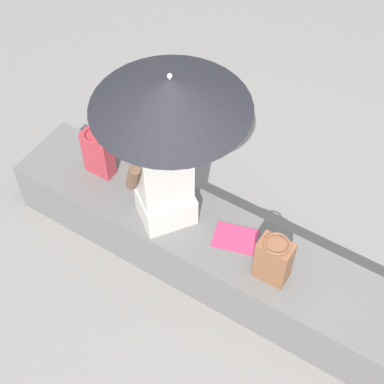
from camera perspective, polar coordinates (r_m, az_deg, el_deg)
name	(u,v)px	position (r m, az deg, el deg)	size (l,w,h in m)	color
ground_plane	(216,270)	(4.30, 2.27, -7.40)	(14.00, 14.00, 0.00)	gray
stone_bench	(217,253)	(4.12, 2.37, -5.83)	(3.07, 0.55, 0.43)	slate
person_seated	(165,178)	(3.73, -2.60, 1.34)	(0.44, 0.50, 0.90)	beige
parasol	(170,93)	(3.29, -2.06, 9.32)	(0.92, 0.92, 1.18)	#B7B7BC
handbag_black	(98,153)	(4.19, -8.88, 3.66)	(0.21, 0.16, 0.38)	#B2333D
tote_bag_canvas	(274,260)	(3.66, 7.74, -6.38)	(0.21, 0.16, 0.35)	brown
magazine	(235,238)	(3.92, 4.11, -4.38)	(0.28, 0.20, 0.01)	#D83866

